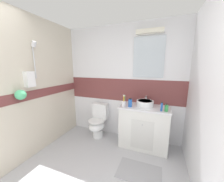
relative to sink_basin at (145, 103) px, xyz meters
The scene contains 12 objects.
ground_plane 1.46m from the sink_basin, 119.21° to the right, with size 3.20×3.48×0.04m, color #B2B2B7.
wall_back_tiled 0.70m from the sink_basin, 153.44° to the left, with size 3.20×0.20×2.50m.
wall_left_shower_alcove 2.16m from the sink_basin, 152.66° to the right, with size 0.28×3.48×2.50m.
wall_right_plain 1.31m from the sink_basin, 50.67° to the right, with size 0.10×3.48×2.50m, color white.
vanity_cabinet 0.49m from the sink_basin, 84.50° to the right, with size 0.94×0.51×0.85m.
sink_basin is the anchor object (origin of this frame).
toilet 1.17m from the sink_basin, behind, with size 0.37×0.50×0.78m.
toothbrush_cup 0.42m from the sink_basin, 157.20° to the right, with size 0.07×0.07×0.23m.
soap_dispenser 0.42m from the sink_basin, 23.06° to the right, with size 0.06×0.06×0.16m.
toothpaste_tube_upright 0.35m from the sink_basin, 29.65° to the right, with size 0.04×0.04×0.16m.
mouthwash_bottle 0.30m from the sink_basin, 152.77° to the right, with size 0.08×0.08×0.17m.
bath_mat 1.16m from the sink_basin, 86.86° to the right, with size 0.67×0.44×0.01m, color #99999E.
Camera 1 is at (0.79, -0.26, 1.62)m, focal length 20.03 mm.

